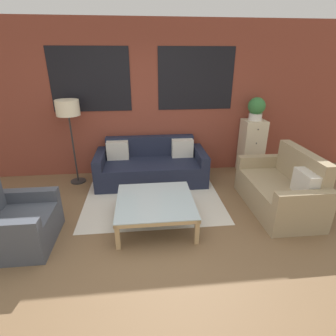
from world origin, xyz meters
The scene contains 10 objects.
ground_plane centered at (0.00, 0.00, 0.00)m, with size 16.00×16.00×0.00m, color brown.
wall_back_brick centered at (0.00, 2.44, 1.41)m, with size 8.40×0.09×2.80m.
rug centered at (0.06, 1.17, 0.00)m, with size 2.22×1.60×0.00m.
couch_dark centered at (0.07, 1.95, 0.28)m, with size 2.00×0.88×0.78m.
settee_vintage centered at (1.99, 0.74, 0.31)m, with size 0.80×1.45×0.92m.
armchair_corner centered at (-1.68, 0.29, 0.28)m, with size 0.80×0.87×0.84m.
coffee_table centered at (0.06, 0.53, 0.33)m, with size 1.05×1.05×0.38m.
floor_lamp centered at (-1.31, 2.03, 1.32)m, with size 0.39×0.39×1.52m.
drawer_cabinet centered at (2.08, 2.16, 0.53)m, with size 0.42×0.41×1.06m.
potted_plant centered at (2.08, 2.17, 1.29)m, with size 0.32×0.32×0.43m.
Camera 1 is at (-0.09, -2.59, 2.18)m, focal length 28.00 mm.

